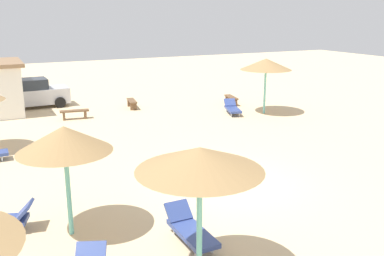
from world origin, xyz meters
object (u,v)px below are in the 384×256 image
bench_0 (231,99)px  bench_1 (132,102)px  parasol_0 (200,160)px  bench_2 (75,113)px  parked_car (33,94)px  lounger_1 (232,108)px  parasol_1 (266,64)px  lounger_0 (190,229)px  parasol_3 (64,139)px

bench_0 → bench_1: 6.10m
parasol_0 → bench_2: bearing=88.0°
bench_0 → parked_car: bearing=158.2°
lounger_1 → bench_2: 8.61m
parasol_1 → lounger_0: (-9.87, -10.84, -2.43)m
parasol_0 → bench_2: 15.86m
parasol_3 → bench_1: size_ratio=1.85×
parasol_1 → parasol_3: (-12.44, -9.19, -0.23)m
parasol_0 → bench_1: (4.14, 16.95, -2.35)m
parasol_1 → parked_car: (-11.48, 7.38, -1.93)m
lounger_1 → bench_0: (1.27, 2.23, 0.03)m
parasol_3 → bench_2: parasol_3 is taller
parasol_0 → parasol_3: size_ratio=1.03×
lounger_1 → parasol_0: bearing=-123.7°
parasol_0 → parked_car: 19.89m
parasol_3 → parasol_0: bearing=-57.5°
bench_1 → bench_2: same height
parasol_1 → lounger_1: size_ratio=1.54×
bench_0 → bench_2: 9.49m
bench_0 → parasol_1: bearing=-82.6°
lounger_0 → bench_1: bearing=76.8°
parasol_1 → parasol_3: 15.47m
parasol_3 → lounger_0: parasol_3 is taller
parasol_1 → parked_car: size_ratio=0.76×
parked_car → parasol_3: bearing=-93.3°
lounger_0 → bench_2: lounger_0 is taller
parasol_1 → lounger_1: bearing=156.8°
parasol_1 → bench_0: (-0.38, 2.94, -2.41)m
parasol_3 → bench_1: parasol_3 is taller
bench_0 → bench_1: size_ratio=1.00×
lounger_0 → lounger_1: lounger_0 is taller
bench_2 → parked_car: size_ratio=0.38×
lounger_0 → bench_0: bearing=55.4°
parasol_0 → lounger_1: parasol_0 is taller
lounger_0 → parasol_0: bearing=-108.9°
parasol_0 → lounger_0: bearing=71.1°
parked_car → bench_0: bearing=-21.8°
parasol_1 → bench_2: size_ratio=1.99×
bench_0 → parked_car: size_ratio=0.38×
parasol_3 → parasol_1: bearing=36.4°
parasol_0 → parasol_1: parasol_1 is taller
bench_2 → parasol_3: bearing=-101.7°
bench_0 → bench_2: same height
parasol_3 → lounger_1: 14.81m
bench_1 → parked_car: bearing=151.5°
lounger_0 → bench_1: size_ratio=1.23×
bench_0 → bench_1: bearing=164.7°
parasol_0 → lounger_1: bearing=56.3°
lounger_0 → lounger_1: bearing=54.6°
parasol_0 → parasol_3: (-2.04, 3.21, -0.17)m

